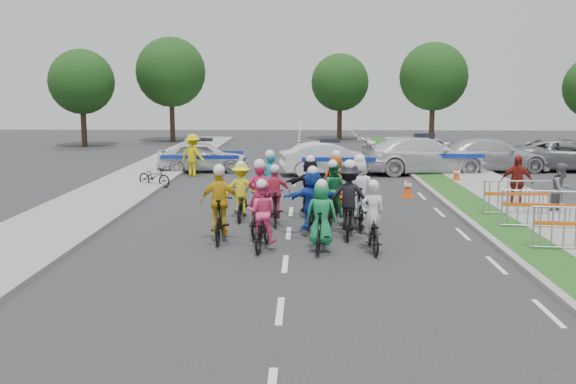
{
  "coord_description": "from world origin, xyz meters",
  "views": [
    {
      "loc": [
        0.41,
        -13.61,
        3.82
      ],
      "look_at": [
        -0.02,
        3.07,
        1.1
      ],
      "focal_mm": 40.0,
      "sensor_mm": 36.0,
      "label": 1
    }
  ],
  "objects_px": {
    "rider_2": "(262,223)",
    "police_car_1": "(330,159)",
    "civilian_suv": "(568,155)",
    "tree_1": "(433,77)",
    "rider_9": "(275,201)",
    "rider_5": "(312,206)",
    "spectator_1": "(561,189)",
    "barrier_2": "(516,199)",
    "rider_13": "(336,188)",
    "tree_3": "(171,72)",
    "rider_4": "(349,207)",
    "police_car_0": "(203,156)",
    "rider_3": "(220,212)",
    "rider_10": "(241,196)",
    "rider_11": "(310,191)",
    "rider_12": "(270,192)",
    "cone_1": "(457,175)",
    "rider_7": "(358,200)",
    "parked_bike": "(154,176)",
    "rider_1": "(321,223)",
    "spectator_2": "(517,182)",
    "rider_6": "(260,209)",
    "civilian_sedan": "(492,155)",
    "barrier_1": "(539,211)",
    "cone_0": "(408,188)",
    "marshal_hiviz": "(193,155)",
    "barrier_0": "(576,231)",
    "rider_8": "(332,199)",
    "tree_4": "(340,83)",
    "rider_0": "(372,227)",
    "police_car_2": "(424,155)"
  },
  "relations": [
    {
      "from": "rider_0",
      "to": "rider_5",
      "type": "bearing_deg",
      "value": -50.73
    },
    {
      "from": "police_car_0",
      "to": "spectator_2",
      "type": "relative_size",
      "value": 2.41
    },
    {
      "from": "civilian_sedan",
      "to": "barrier_1",
      "type": "bearing_deg",
      "value": 165.62
    },
    {
      "from": "rider_9",
      "to": "rider_2",
      "type": "bearing_deg",
      "value": 82.32
    },
    {
      "from": "rider_7",
      "to": "parked_bike",
      "type": "relative_size",
      "value": 1.34
    },
    {
      "from": "rider_2",
      "to": "police_car_1",
      "type": "height_order",
      "value": "rider_2"
    },
    {
      "from": "rider_9",
      "to": "rider_13",
      "type": "bearing_deg",
      "value": -138.25
    },
    {
      "from": "civilian_suv",
      "to": "rider_13",
      "type": "bearing_deg",
      "value": 142.28
    },
    {
      "from": "civilian_suv",
      "to": "tree_1",
      "type": "distance_m",
      "value": 14.67
    },
    {
      "from": "police_car_1",
      "to": "barrier_2",
      "type": "distance_m",
      "value": 10.65
    },
    {
      "from": "rider_3",
      "to": "police_car_2",
      "type": "height_order",
      "value": "rider_3"
    },
    {
      "from": "rider_11",
      "to": "civilian_suv",
      "type": "xyz_separation_m",
      "value": [
        12.06,
        11.12,
        -0.05
      ]
    },
    {
      "from": "rider_6",
      "to": "rider_11",
      "type": "xyz_separation_m",
      "value": [
        1.34,
        2.27,
        0.13
      ]
    },
    {
      "from": "rider_1",
      "to": "tree_3",
      "type": "height_order",
      "value": "tree_3"
    },
    {
      "from": "cone_1",
      "to": "rider_4",
      "type": "bearing_deg",
      "value": -117.85
    },
    {
      "from": "rider_9",
      "to": "spectator_1",
      "type": "height_order",
      "value": "rider_9"
    },
    {
      "from": "rider_12",
      "to": "cone_0",
      "type": "relative_size",
      "value": 2.81
    },
    {
      "from": "barrier_2",
      "to": "tree_1",
      "type": "bearing_deg",
      "value": 84.69
    },
    {
      "from": "spectator_2",
      "to": "barrier_0",
      "type": "bearing_deg",
      "value": -85.0
    },
    {
      "from": "spectator_2",
      "to": "parked_bike",
      "type": "bearing_deg",
      "value": 171.45
    },
    {
      "from": "rider_6",
      "to": "civilian_sedan",
      "type": "bearing_deg",
      "value": -118.22
    },
    {
      "from": "parked_bike",
      "to": "tree_1",
      "type": "bearing_deg",
      "value": -8.7
    },
    {
      "from": "rider_9",
      "to": "spectator_1",
      "type": "distance_m",
      "value": 8.7
    },
    {
      "from": "police_car_0",
      "to": "spectator_1",
      "type": "bearing_deg",
      "value": -133.8
    },
    {
      "from": "barrier_2",
      "to": "cone_0",
      "type": "relative_size",
      "value": 2.86
    },
    {
      "from": "rider_4",
      "to": "rider_10",
      "type": "height_order",
      "value": "rider_4"
    },
    {
      "from": "rider_5",
      "to": "rider_11",
      "type": "relative_size",
      "value": 0.99
    },
    {
      "from": "rider_2",
      "to": "rider_9",
      "type": "bearing_deg",
      "value": -86.85
    },
    {
      "from": "rider_5",
      "to": "spectator_1",
      "type": "distance_m",
      "value": 8.07
    },
    {
      "from": "rider_3",
      "to": "police_car_1",
      "type": "relative_size",
      "value": 0.45
    },
    {
      "from": "rider_1",
      "to": "cone_1",
      "type": "height_order",
      "value": "rider_1"
    },
    {
      "from": "rider_12",
      "to": "tree_3",
      "type": "distance_m",
      "value": 27.78
    },
    {
      "from": "rider_3",
      "to": "spectator_1",
      "type": "distance_m",
      "value": 10.47
    },
    {
      "from": "civilian_sedan",
      "to": "cone_1",
      "type": "distance_m",
      "value": 4.59
    },
    {
      "from": "rider_1",
      "to": "tree_4",
      "type": "xyz_separation_m",
      "value": [
        2.19,
        32.9,
        3.5
      ]
    },
    {
      "from": "rider_11",
      "to": "parked_bike",
      "type": "bearing_deg",
      "value": -41.82
    },
    {
      "from": "barrier_1",
      "to": "rider_13",
      "type": "bearing_deg",
      "value": 154.38
    },
    {
      "from": "rider_9",
      "to": "barrier_2",
      "type": "xyz_separation_m",
      "value": [
        7.11,
        1.14,
        -0.11
      ]
    },
    {
      "from": "police_car_2",
      "to": "cone_0",
      "type": "height_order",
      "value": "police_car_2"
    },
    {
      "from": "cone_1",
      "to": "tree_1",
      "type": "relative_size",
      "value": 0.1
    },
    {
      "from": "rider_8",
      "to": "parked_bike",
      "type": "height_order",
      "value": "rider_8"
    },
    {
      "from": "rider_1",
      "to": "tree_1",
      "type": "bearing_deg",
      "value": -97.3
    },
    {
      "from": "rider_7",
      "to": "barrier_0",
      "type": "bearing_deg",
      "value": 147.94
    },
    {
      "from": "rider_4",
      "to": "civilian_suv",
      "type": "relative_size",
      "value": 0.39
    },
    {
      "from": "spectator_2",
      "to": "tree_4",
      "type": "bearing_deg",
      "value": 108.55
    },
    {
      "from": "tree_1",
      "to": "tree_3",
      "type": "xyz_separation_m",
      "value": [
        -18.0,
        2.0,
        0.35
      ]
    },
    {
      "from": "barrier_2",
      "to": "cone_1",
      "type": "distance_m",
      "value": 6.98
    },
    {
      "from": "rider_8",
      "to": "rider_13",
      "type": "height_order",
      "value": "rider_13"
    },
    {
      "from": "rider_2",
      "to": "marshal_hiviz",
      "type": "height_order",
      "value": "marshal_hiviz"
    },
    {
      "from": "spectator_2",
      "to": "parked_bike",
      "type": "xyz_separation_m",
      "value": [
        -12.62,
        4.19,
        -0.45
      ]
    }
  ]
}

